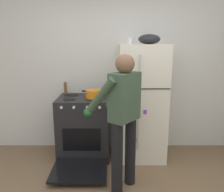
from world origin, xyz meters
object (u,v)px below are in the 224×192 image
coffee_mug (130,41)px  mixing_bowl (149,39)px  stove_range (83,128)px  person_cook (121,112)px  pepper_mill (65,88)px  red_pot (93,94)px  refrigerator (141,102)px

coffee_mug → mixing_bowl: 0.26m
stove_range → mixing_bowl: (0.95, 0.02, 1.31)m
person_cook → pepper_mill: 1.34m
stove_range → mixing_bowl: mixing_bowl is taller
mixing_bowl → stove_range: bearing=-178.9°
person_cook → red_pot: bearing=115.7°
stove_range → coffee_mug: bearing=5.6°
stove_range → refrigerator: bearing=1.2°
person_cook → mixing_bowl: bearing=64.0°
refrigerator → pepper_mill: refrigerator is taller
stove_range → coffee_mug: 1.47m
refrigerator → coffee_mug: size_ratio=15.14×
refrigerator → red_pot: size_ratio=5.02×
refrigerator → coffee_mug: (-0.18, 0.05, 0.90)m
red_pot → coffee_mug: 0.93m
mixing_bowl → coffee_mug: bearing=169.0°
stove_range → pepper_mill: size_ratio=6.46×
person_cook → pepper_mill: bearing=128.9°
stove_range → person_cook: bearing=-56.7°
stove_range → red_pot: red_pot is taller
person_cook → red_pot: 0.88m
person_cook → coffee_mug: coffee_mug is taller
coffee_mug → pepper_mill: bearing=171.4°
red_pot → refrigerator: bearing=4.0°
coffee_mug → refrigerator: bearing=-15.8°
refrigerator → red_pot: (-0.71, -0.05, 0.14)m
red_pot → mixing_bowl: (0.79, 0.05, 0.78)m
stove_range → coffee_mug: size_ratio=10.97×
stove_range → person_cook: person_cook is taller
refrigerator → person_cook: 0.91m
red_pot → coffee_mug: (0.53, 0.10, 0.76)m
person_cook → pepper_mill: (-0.84, 1.04, 0.07)m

